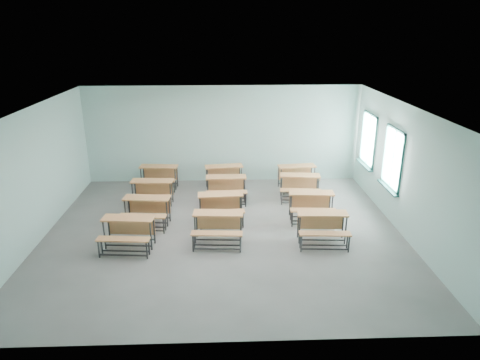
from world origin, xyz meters
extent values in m
cube|color=gray|center=(0.00, 0.00, -0.01)|extent=(9.00, 8.00, 0.02)
cube|color=white|center=(0.00, 0.00, 3.21)|extent=(9.00, 8.00, 0.02)
cube|color=#AAD5CD|center=(0.00, 4.01, 1.60)|extent=(9.00, 0.02, 3.20)
cube|color=#AAD5CD|center=(0.00, -4.01, 1.60)|extent=(9.00, 0.02, 3.20)
cube|color=#AAD5CD|center=(-4.51, 0.00, 1.60)|extent=(0.02, 8.00, 3.20)
cube|color=#AAD5CD|center=(4.51, 0.00, 1.60)|extent=(0.02, 8.00, 3.20)
cube|color=#1C4F49|center=(4.47, 2.80, 0.93)|extent=(0.06, 1.20, 0.06)
cube|color=#1C4F49|center=(4.47, 2.80, 2.47)|extent=(0.06, 1.20, 0.06)
cube|color=#1C4F49|center=(4.47, 2.23, 1.70)|extent=(0.06, 0.06, 1.60)
cube|color=#1C4F49|center=(4.47, 3.37, 1.70)|extent=(0.06, 0.06, 1.60)
cube|color=#1C4F49|center=(4.47, 2.80, 1.70)|extent=(0.04, 0.04, 1.48)
cube|color=#1C4F49|center=(4.47, 2.80, 1.70)|extent=(0.04, 1.08, 0.04)
cube|color=#1C4F49|center=(4.43, 2.80, 0.87)|extent=(0.14, 1.28, 0.04)
cube|color=white|center=(4.50, 2.80, 1.70)|extent=(0.01, 1.08, 1.48)
cube|color=#1C4F49|center=(4.47, 0.80, 0.93)|extent=(0.06, 1.20, 0.06)
cube|color=#1C4F49|center=(4.47, 0.80, 2.47)|extent=(0.06, 1.20, 0.06)
cube|color=#1C4F49|center=(4.47, 0.23, 1.70)|extent=(0.06, 0.06, 1.60)
cube|color=#1C4F49|center=(4.47, 1.37, 1.70)|extent=(0.06, 0.06, 1.60)
cube|color=#1C4F49|center=(4.47, 0.80, 1.70)|extent=(0.04, 0.04, 1.48)
cube|color=#1C4F49|center=(4.47, 0.80, 1.70)|extent=(0.04, 1.08, 0.04)
cube|color=#1C4F49|center=(4.43, 0.80, 0.87)|extent=(0.14, 1.28, 0.04)
cube|color=white|center=(4.50, 0.80, 1.70)|extent=(0.01, 1.08, 1.48)
cube|color=#CA7F48|center=(-2.23, -0.60, 0.73)|extent=(1.23, 0.50, 0.04)
cube|color=#CA7F48|center=(-2.21, -0.41, 0.43)|extent=(1.14, 0.12, 0.41)
cylinder|color=#303234|center=(-2.79, -0.71, 0.36)|extent=(0.04, 0.04, 0.71)
cylinder|color=#303234|center=(-1.69, -0.81, 0.36)|extent=(0.04, 0.04, 0.71)
cylinder|color=#303234|center=(-2.77, -0.39, 0.36)|extent=(0.04, 0.04, 0.71)
cylinder|color=#303234|center=(-1.67, -0.49, 0.36)|extent=(0.04, 0.04, 0.71)
cube|color=#303234|center=(-2.24, -0.76, 0.10)|extent=(1.10, 0.12, 0.03)
cube|color=#303234|center=(-2.22, -0.44, 0.10)|extent=(1.10, 0.12, 0.03)
cube|color=#CA7F48|center=(-2.27, -1.08, 0.43)|extent=(1.22, 0.35, 0.04)
cylinder|color=#303234|center=(-2.83, -1.13, 0.21)|extent=(0.04, 0.04, 0.42)
cylinder|color=#303234|center=(-1.73, -1.22, 0.21)|extent=(0.04, 0.04, 0.42)
cylinder|color=#303234|center=(-2.81, -0.94, 0.21)|extent=(0.04, 0.04, 0.42)
cylinder|color=#303234|center=(-1.71, -1.03, 0.21)|extent=(0.04, 0.04, 0.42)
cube|color=#303234|center=(-2.28, -1.17, 0.08)|extent=(1.10, 0.12, 0.03)
cube|color=#303234|center=(-2.26, -0.98, 0.08)|extent=(1.10, 0.12, 0.03)
cube|color=#CA7F48|center=(-0.12, -0.39, 0.73)|extent=(1.23, 0.48, 0.04)
cube|color=#CA7F48|center=(-0.11, -0.21, 0.43)|extent=(1.14, 0.10, 0.41)
cylinder|color=#303234|center=(-0.69, -0.52, 0.36)|extent=(0.04, 0.04, 0.71)
cylinder|color=#303234|center=(0.41, -0.59, 0.36)|extent=(0.04, 0.04, 0.71)
cylinder|color=#303234|center=(-0.66, -0.20, 0.36)|extent=(0.04, 0.04, 0.71)
cylinder|color=#303234|center=(0.44, -0.27, 0.36)|extent=(0.04, 0.04, 0.71)
cube|color=#303234|center=(-0.14, -0.55, 0.10)|extent=(1.10, 0.10, 0.03)
cube|color=#303234|center=(-0.11, -0.23, 0.10)|extent=(1.10, 0.10, 0.03)
cube|color=#CA7F48|center=(-0.16, -0.87, 0.43)|extent=(1.22, 0.33, 0.04)
cylinder|color=#303234|center=(-0.71, -0.93, 0.21)|extent=(0.04, 0.04, 0.42)
cylinder|color=#303234|center=(0.39, -1.00, 0.21)|extent=(0.04, 0.04, 0.42)
cylinder|color=#303234|center=(-0.70, -0.74, 0.21)|extent=(0.04, 0.04, 0.42)
cylinder|color=#303234|center=(0.40, -0.81, 0.21)|extent=(0.04, 0.04, 0.42)
cube|color=#303234|center=(-0.16, -0.97, 0.08)|extent=(1.10, 0.10, 0.03)
cube|color=#303234|center=(-0.15, -0.78, 0.08)|extent=(1.10, 0.10, 0.03)
cube|color=#CA7F48|center=(2.39, -0.50, 0.73)|extent=(1.22, 0.47, 0.04)
cube|color=#CA7F48|center=(2.40, -0.31, 0.43)|extent=(1.14, 0.08, 0.41)
cylinder|color=#303234|center=(1.83, -0.62, 0.36)|extent=(0.04, 0.04, 0.71)
cylinder|color=#303234|center=(2.93, -0.69, 0.36)|extent=(0.04, 0.04, 0.71)
cylinder|color=#303234|center=(1.84, -0.30, 0.36)|extent=(0.04, 0.04, 0.71)
cylinder|color=#303234|center=(2.94, -0.37, 0.36)|extent=(0.04, 0.04, 0.71)
cube|color=#303234|center=(2.38, -0.66, 0.10)|extent=(1.10, 0.09, 0.03)
cube|color=#303234|center=(2.39, -0.33, 0.10)|extent=(1.10, 0.09, 0.03)
cube|color=#CA7F48|center=(2.36, -0.98, 0.43)|extent=(1.22, 0.32, 0.04)
cylinder|color=#303234|center=(1.80, -1.04, 0.21)|extent=(0.04, 0.04, 0.42)
cylinder|color=#303234|center=(2.90, -1.10, 0.21)|extent=(0.04, 0.04, 0.42)
cylinder|color=#303234|center=(1.81, -0.85, 0.21)|extent=(0.04, 0.04, 0.42)
cylinder|color=#303234|center=(2.91, -0.91, 0.21)|extent=(0.04, 0.04, 0.42)
cube|color=#303234|center=(2.35, -1.07, 0.08)|extent=(1.10, 0.09, 0.03)
cube|color=#303234|center=(2.36, -0.88, 0.08)|extent=(1.10, 0.09, 0.03)
cube|color=#CA7F48|center=(-2.01, 0.65, 0.73)|extent=(1.24, 0.52, 0.04)
cube|color=#CA7F48|center=(-1.99, 0.84, 0.43)|extent=(1.14, 0.14, 0.41)
cylinder|color=#303234|center=(-2.57, 0.55, 0.36)|extent=(0.04, 0.04, 0.71)
cylinder|color=#303234|center=(-1.47, 0.44, 0.36)|extent=(0.04, 0.04, 0.71)
cylinder|color=#303234|center=(-2.54, 0.87, 0.36)|extent=(0.04, 0.04, 0.71)
cylinder|color=#303234|center=(-1.44, 0.76, 0.36)|extent=(0.04, 0.04, 0.71)
cube|color=#303234|center=(-2.02, 0.49, 0.10)|extent=(1.10, 0.14, 0.03)
cube|color=#303234|center=(-1.99, 0.81, 0.10)|extent=(1.10, 0.14, 0.03)
cube|color=#CA7F48|center=(-2.06, 0.17, 0.43)|extent=(1.22, 0.37, 0.04)
cylinder|color=#303234|center=(-2.61, 0.13, 0.21)|extent=(0.04, 0.04, 0.42)
cylinder|color=#303234|center=(-1.52, 0.02, 0.21)|extent=(0.04, 0.04, 0.42)
cylinder|color=#303234|center=(-2.59, 0.32, 0.21)|extent=(0.04, 0.04, 0.42)
cylinder|color=#303234|center=(-1.50, 0.21, 0.21)|extent=(0.04, 0.04, 0.42)
cube|color=#303234|center=(-2.07, 0.08, 0.08)|extent=(1.10, 0.14, 0.03)
cube|color=#303234|center=(-2.05, 0.27, 0.08)|extent=(1.10, 0.14, 0.03)
cube|color=#CA7F48|center=(-0.08, 0.82, 0.73)|extent=(1.23, 0.48, 0.04)
cube|color=#CA7F48|center=(-0.09, 1.01, 0.43)|extent=(1.14, 0.09, 0.41)
cylinder|color=#303234|center=(-0.62, 0.63, 0.36)|extent=(0.04, 0.04, 0.71)
cylinder|color=#303234|center=(0.48, 0.70, 0.36)|extent=(0.04, 0.04, 0.71)
cylinder|color=#303234|center=(-0.64, 0.95, 0.36)|extent=(0.04, 0.04, 0.71)
cylinder|color=#303234|center=(0.46, 1.02, 0.36)|extent=(0.04, 0.04, 0.71)
cube|color=#303234|center=(-0.07, 0.66, 0.10)|extent=(1.10, 0.10, 0.03)
cube|color=#303234|center=(-0.09, 0.98, 0.10)|extent=(1.10, 0.10, 0.03)
cube|color=#CA7F48|center=(-0.05, 0.34, 0.43)|extent=(1.22, 0.33, 0.04)
cylinder|color=#303234|center=(-0.59, 0.21, 0.21)|extent=(0.04, 0.04, 0.42)
cylinder|color=#303234|center=(0.51, 0.28, 0.21)|extent=(0.04, 0.04, 0.42)
cylinder|color=#303234|center=(-0.60, 0.40, 0.21)|extent=(0.04, 0.04, 0.42)
cylinder|color=#303234|center=(0.50, 0.47, 0.21)|extent=(0.04, 0.04, 0.42)
cube|color=#303234|center=(-0.04, 0.25, 0.08)|extent=(1.10, 0.10, 0.03)
cube|color=#303234|center=(-0.05, 0.44, 0.08)|extent=(1.10, 0.10, 0.03)
cube|color=#CA7F48|center=(2.38, 0.84, 0.73)|extent=(1.22, 0.47, 0.04)
cube|color=#CA7F48|center=(2.39, 1.03, 0.43)|extent=(1.14, 0.08, 0.41)
cylinder|color=#303234|center=(1.82, 0.71, 0.36)|extent=(0.04, 0.04, 0.71)
cylinder|color=#303234|center=(2.92, 0.65, 0.36)|extent=(0.04, 0.04, 0.71)
cylinder|color=#303234|center=(1.84, 1.03, 0.36)|extent=(0.04, 0.04, 0.71)
cylinder|color=#303234|center=(2.94, 0.97, 0.36)|extent=(0.04, 0.04, 0.71)
cube|color=#303234|center=(2.37, 0.68, 0.10)|extent=(1.10, 0.09, 0.03)
cube|color=#303234|center=(2.39, 1.00, 0.10)|extent=(1.10, 0.09, 0.03)
cube|color=#CA7F48|center=(2.35, 0.36, 0.43)|extent=(1.22, 0.32, 0.04)
cylinder|color=#303234|center=(1.80, 0.30, 0.21)|extent=(0.04, 0.04, 0.42)
cylinder|color=#303234|center=(2.90, 0.24, 0.21)|extent=(0.04, 0.04, 0.42)
cylinder|color=#303234|center=(1.81, 0.49, 0.21)|extent=(0.04, 0.04, 0.42)
cylinder|color=#303234|center=(2.91, 0.43, 0.21)|extent=(0.04, 0.04, 0.42)
cube|color=#303234|center=(2.35, 0.27, 0.08)|extent=(1.10, 0.09, 0.03)
cube|color=#303234|center=(2.36, 0.46, 0.08)|extent=(1.10, 0.09, 0.03)
cube|color=#CA7F48|center=(-2.07, 1.96, 0.73)|extent=(1.22, 0.46, 0.04)
cube|color=#CA7F48|center=(-2.06, 2.15, 0.43)|extent=(1.14, 0.08, 0.41)
cylinder|color=#303234|center=(-2.63, 1.83, 0.36)|extent=(0.04, 0.04, 0.71)
cylinder|color=#303234|center=(-1.53, 1.77, 0.36)|extent=(0.04, 0.04, 0.71)
cylinder|color=#303234|center=(-2.62, 2.15, 0.36)|extent=(0.04, 0.04, 0.71)
cylinder|color=#303234|center=(-1.51, 2.09, 0.36)|extent=(0.04, 0.04, 0.71)
cube|color=#303234|center=(-2.08, 1.80, 0.10)|extent=(1.10, 0.09, 0.03)
cube|color=#303234|center=(-2.07, 2.12, 0.10)|extent=(1.10, 0.09, 0.03)
cube|color=#CA7F48|center=(-2.10, 1.48, 0.43)|extent=(1.21, 0.31, 0.04)
cylinder|color=#303234|center=(-2.66, 1.42, 0.21)|extent=(0.04, 0.04, 0.42)
cylinder|color=#303234|center=(-1.55, 1.36, 0.21)|extent=(0.04, 0.04, 0.42)
cylinder|color=#303234|center=(-2.65, 1.61, 0.21)|extent=(0.04, 0.04, 0.42)
cylinder|color=#303234|center=(-1.54, 1.55, 0.21)|extent=(0.04, 0.04, 0.42)
cube|color=#303234|center=(-2.11, 1.39, 0.08)|extent=(1.10, 0.09, 0.03)
cube|color=#303234|center=(-2.09, 1.58, 0.08)|extent=(1.10, 0.09, 0.03)
cube|color=#CA7F48|center=(0.08, 2.22, 0.73)|extent=(1.21, 0.43, 0.04)
cube|color=#CA7F48|center=(0.08, 2.41, 0.43)|extent=(1.14, 0.04, 0.41)
cylinder|color=#303234|center=(-0.47, 2.05, 0.36)|extent=(0.04, 0.04, 0.71)
cylinder|color=#303234|center=(0.64, 2.07, 0.36)|extent=(0.04, 0.04, 0.71)
cylinder|color=#303234|center=(-0.47, 2.37, 0.36)|extent=(0.04, 0.04, 0.71)
cylinder|color=#303234|center=(0.63, 2.39, 0.36)|extent=(0.04, 0.04, 0.71)
cube|color=#303234|center=(0.09, 2.06, 0.10)|extent=(1.10, 0.05, 0.03)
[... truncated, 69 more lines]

